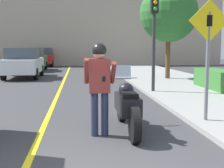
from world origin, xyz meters
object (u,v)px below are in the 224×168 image
(person_biker, at_px, (100,79))
(street_tree, at_px, (169,13))
(parked_car_red, at_px, (43,57))
(crossing_sign, at_px, (208,49))
(parked_car_white, at_px, (23,63))
(traffic_light, at_px, (154,23))
(motorcycle, at_px, (127,106))
(parked_car_green, at_px, (32,59))

(person_biker, xyz_separation_m, street_tree, (4.21, 9.88, 2.33))
(person_biker, bearing_deg, parked_car_red, 98.86)
(person_biker, height_order, street_tree, street_tree)
(crossing_sign, distance_m, street_tree, 9.60)
(person_biker, distance_m, parked_car_red, 23.22)
(parked_car_white, bearing_deg, crossing_sign, -62.76)
(traffic_light, height_order, parked_car_red, traffic_light)
(motorcycle, xyz_separation_m, street_tree, (3.62, 9.54, 2.93))
(parked_car_red, bearing_deg, motorcycle, -79.55)
(traffic_light, distance_m, parked_car_white, 9.10)
(crossing_sign, height_order, parked_car_white, crossing_sign)
(person_biker, xyz_separation_m, traffic_light, (2.34, 5.27, 1.49))
(parked_car_red, bearing_deg, person_biker, -81.14)
(person_biker, distance_m, parked_car_green, 17.89)
(person_biker, xyz_separation_m, parked_car_red, (-3.58, 22.94, -0.26))
(traffic_light, bearing_deg, motorcycle, -109.47)
(person_biker, relative_size, parked_car_green, 0.43)
(motorcycle, xyz_separation_m, parked_car_white, (-4.08, 11.71, 0.34))
(person_biker, distance_m, parked_car_white, 12.55)
(traffic_light, xyz_separation_m, parked_car_green, (-6.13, 12.21, -1.75))
(motorcycle, distance_m, traffic_light, 5.63)
(traffic_light, height_order, parked_car_white, traffic_light)
(motorcycle, relative_size, person_biker, 1.33)
(parked_car_green, bearing_deg, person_biker, -77.75)
(person_biker, bearing_deg, street_tree, 66.93)
(motorcycle, height_order, person_biker, person_biker)
(person_biker, xyz_separation_m, parked_car_green, (-3.80, 17.48, -0.26))
(parked_car_white, bearing_deg, parked_car_green, 93.29)
(person_biker, height_order, crossing_sign, crossing_sign)
(motorcycle, bearing_deg, street_tree, 69.24)
(motorcycle, relative_size, parked_car_white, 0.57)
(motorcycle, bearing_deg, parked_car_green, 104.36)
(street_tree, distance_m, parked_car_green, 11.34)
(crossing_sign, relative_size, street_tree, 0.54)
(crossing_sign, bearing_deg, street_tree, 78.96)
(street_tree, bearing_deg, crossing_sign, -101.04)
(motorcycle, xyz_separation_m, traffic_light, (1.74, 4.93, 2.08))
(motorcycle, xyz_separation_m, parked_car_red, (-4.17, 22.60, 0.34))
(parked_car_red, bearing_deg, traffic_light, -71.51)
(street_tree, xyz_separation_m, parked_car_green, (-8.00, 7.60, -2.59))
(traffic_light, distance_m, parked_car_red, 18.72)
(motorcycle, distance_m, parked_car_red, 22.99)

